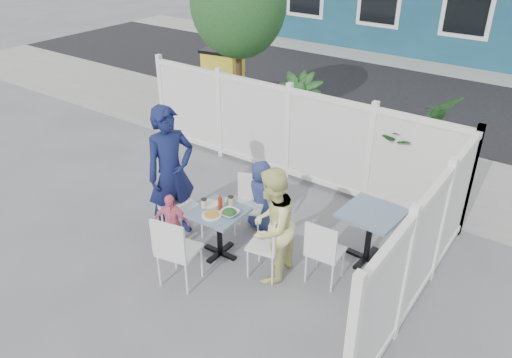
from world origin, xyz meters
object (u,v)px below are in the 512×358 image
Objects in this scene: chair_right at (272,240)px; man at (171,173)px; main_table at (219,221)px; woman at (271,226)px; chair_left at (177,199)px; spare_table at (371,223)px; chair_near at (175,247)px; utility_cabinet at (224,85)px; boy at (261,195)px; chair_back at (250,199)px; toddler at (171,223)px.

man is (-1.65, -0.01, 0.43)m from chair_right.
main_table is 0.45× the size of woman.
spare_table is at bearing 124.44° from chair_left.
woman reaches higher than chair_near.
main_table is 0.75m from chair_left.
chair_near is at bearing -66.51° from utility_cabinet.
spare_table is (1.66, 1.03, 0.05)m from main_table.
boy reaches higher than chair_near.
woman is at bearing 133.48° from boy.
utility_cabinet is 4.48m from chair_back.
man reaches higher than chair_near.
toddler is (0.29, -0.35, -0.52)m from man.
boy is (0.07, 0.86, -0.00)m from main_table.
chair_near is at bearing 124.65° from chair_right.
toddler is (-1.36, -0.36, -0.09)m from chair_right.
chair_right is at bearing -10.17° from toddler.
utility_cabinet is 4.97m from toddler.
chair_left is (-2.40, -1.03, 0.01)m from spare_table.
main_table is 0.36× the size of man.
man is 1.27× the size of woman.
chair_back is 1.51m from chair_near.
woman is 1.14m from boy.
chair_right is at bearing -54.53° from utility_cabinet.
chair_right reaches higher than main_table.
chair_right is at bearing 117.75° from chair_back.
chair_near is 0.74m from toddler.
chair_back is 1.16m from toddler.
woman is (1.66, -0.01, -0.20)m from man.
man is (2.25, -3.92, 0.24)m from utility_cabinet.
main_table is 0.80m from chair_near.
utility_cabinet is 5.03m from main_table.
boy is at bearing 85.49° from main_table.
boy is (-0.74, 0.84, -0.23)m from woman.
main_table is at bearing 101.21° from chair_left.
utility_cabinet is 0.95× the size of woman.
chair_near is (0.72, -0.80, -0.02)m from chair_left.
spare_table is at bearing 31.84° from main_table.
utility_cabinet is at bearing 148.37° from spare_table.
boy reaches higher than main_table.
spare_table is at bearing 131.68° from woman.
man reaches higher than chair_right.
chair_back reaches higher than spare_table.
woman is at bearing -11.06° from toddler.
spare_table reaches higher than main_table.
woman is at bearing 1.78° from main_table.
spare_table is 2.61m from chair_left.
chair_near is at bearing 66.89° from chair_back.
utility_cabinet is at bearing 95.95° from toddler.
chair_left reaches higher than spare_table.
chair_near reaches higher than toddler.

